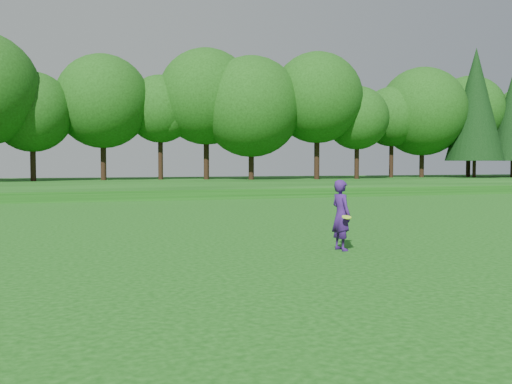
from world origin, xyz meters
name	(u,v)px	position (x,y,z in m)	size (l,w,h in m)	color
ground	(247,247)	(0.00, 0.00, 0.00)	(140.00, 140.00, 0.00)	#0F430C
berm	(130,186)	(0.00, 34.00, 0.30)	(130.00, 30.00, 0.60)	#0F430C
walking_path	(151,199)	(0.00, 20.00, 0.02)	(130.00, 1.60, 0.04)	gray
treeline	(125,96)	(0.00, 38.00, 8.10)	(104.00, 7.00, 15.00)	#163D0E
woman	(341,215)	(2.15, -1.18, 0.90)	(0.52, 0.85, 1.79)	#391768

